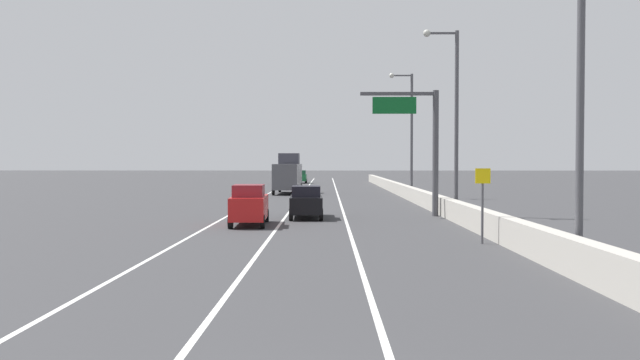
{
  "coord_description": "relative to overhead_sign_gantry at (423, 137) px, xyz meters",
  "views": [
    {
      "loc": [
        0.46,
        -7.31,
        3.29
      ],
      "look_at": [
        -0.05,
        39.65,
        1.94
      ],
      "focal_mm": 37.13,
      "sensor_mm": 36.0,
      "label": 1
    }
  ],
  "objects": [
    {
      "name": "ground_plane",
      "position": [
        -6.19,
        31.82,
        -4.73
      ],
      "size": [
        320.0,
        320.0,
        0.0
      ],
      "primitive_type": "plane",
      "color": "#38383A"
    },
    {
      "name": "lane_stripe_left",
      "position": [
        -11.69,
        22.82,
        -4.73
      ],
      "size": [
        0.16,
        130.0,
        0.0
      ],
      "primitive_type": "cube",
      "color": "silver",
      "rests_on": "ground_plane"
    },
    {
      "name": "lane_stripe_center",
      "position": [
        -8.19,
        22.82,
        -4.73
      ],
      "size": [
        0.16,
        130.0,
        0.0
      ],
      "primitive_type": "cube",
      "color": "silver",
      "rests_on": "ground_plane"
    },
    {
      "name": "lane_stripe_right",
      "position": [
        -4.69,
        22.82,
        -4.73
      ],
      "size": [
        0.16,
        130.0,
        0.0
      ],
      "primitive_type": "cube",
      "color": "silver",
      "rests_on": "ground_plane"
    },
    {
      "name": "jersey_barrier_right",
      "position": [
        1.34,
        7.82,
        -4.18
      ],
      "size": [
        0.6,
        120.0,
        1.1
      ],
      "primitive_type": "cube",
      "color": "#B2ADA3",
      "rests_on": "ground_plane"
    },
    {
      "name": "overhead_sign_gantry",
      "position": [
        0.0,
        0.0,
        0.0
      ],
      "size": [
        4.68,
        0.36,
        7.5
      ],
      "color": "#47474C",
      "rests_on": "ground_plane"
    },
    {
      "name": "speed_advisory_sign",
      "position": [
        0.44,
        -13.24,
        -2.96
      ],
      "size": [
        0.6,
        0.11,
        3.0
      ],
      "color": "#4C4C51",
      "rests_on": "ground_plane"
    },
    {
      "name": "lamp_post_right_near",
      "position": [
        1.73,
        -19.26,
        1.61
      ],
      "size": [
        2.14,
        0.44,
        11.14
      ],
      "color": "#4C4C51",
      "rests_on": "ground_plane"
    },
    {
      "name": "lamp_post_right_second",
      "position": [
        1.79,
        0.22,
        1.61
      ],
      "size": [
        2.14,
        0.44,
        11.14
      ],
      "color": "#4C4C51",
      "rests_on": "ground_plane"
    },
    {
      "name": "lamp_post_right_third",
      "position": [
        1.59,
        19.71,
        1.61
      ],
      "size": [
        2.14,
        0.44,
        11.14
      ],
      "color": "#4C4C51",
      "rests_on": "ground_plane"
    },
    {
      "name": "car_green_0",
      "position": [
        -9.66,
        59.0,
        -3.77
      ],
      "size": [
        1.8,
        4.72,
        1.92
      ],
      "color": "#196033",
      "rests_on": "ground_plane"
    },
    {
      "name": "car_black_1",
      "position": [
        -6.94,
        -1.39,
        -3.79
      ],
      "size": [
        2.0,
        4.83,
        1.87
      ],
      "color": "black",
      "rests_on": "ground_plane"
    },
    {
      "name": "car_red_2",
      "position": [
        -9.71,
        -5.78,
        -3.69
      ],
      "size": [
        1.93,
        4.62,
        2.09
      ],
      "color": "red",
      "rests_on": "ground_plane"
    },
    {
      "name": "box_truck",
      "position": [
        -9.7,
        27.35,
        -2.86
      ],
      "size": [
        2.63,
        8.13,
        4.1
      ],
      "color": "#4C4C51",
      "rests_on": "ground_plane"
    }
  ]
}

